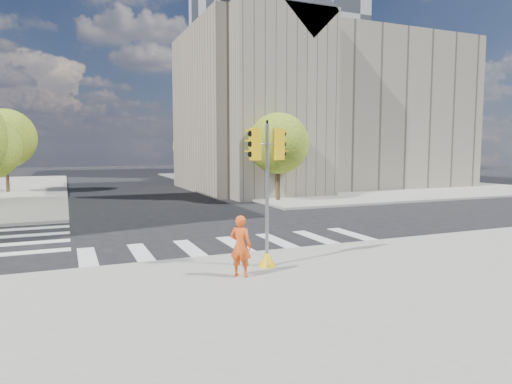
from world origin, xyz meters
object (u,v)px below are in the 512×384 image
(lamp_far, at_px, (209,140))
(traffic_signal, at_px, (267,205))
(photographer, at_px, (241,246))
(lamp_near, at_px, (262,137))

(lamp_far, distance_m, traffic_signal, 35.14)
(traffic_signal, distance_m, photographer, 1.68)
(lamp_near, bearing_deg, photographer, -114.95)
(photographer, bearing_deg, traffic_signal, -101.75)
(lamp_far, height_order, photographer, lamp_far)
(lamp_near, xyz_separation_m, traffic_signal, (-8.52, -20.00, -2.57))
(lamp_far, relative_size, traffic_signal, 1.84)
(traffic_signal, relative_size, photographer, 2.54)
(lamp_far, height_order, traffic_signal, lamp_far)
(lamp_far, xyz_separation_m, traffic_signal, (-8.52, -34.00, -2.57))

